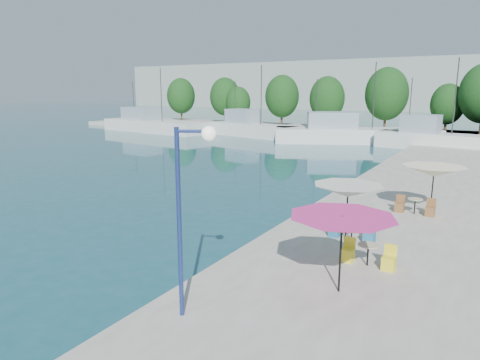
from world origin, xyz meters
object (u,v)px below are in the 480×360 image
Objects in this scene: umbrella_white at (348,191)px; umbrella_pink at (342,224)px; trawler_04 at (435,140)px; street_lamp at (191,188)px; trawler_03 at (351,134)px; umbrella_cream at (434,171)px; trawler_02 at (251,129)px; trawler_01 at (152,125)px.

umbrella_pink is at bearing -74.89° from umbrella_white.
trawler_04 reaches higher than street_lamp.
trawler_03 is 38.23m from umbrella_white.
umbrella_cream is at bearing 49.42° from street_lamp.
trawler_04 is at bearing 65.28° from street_lamp.
trawler_04 is (24.19, -1.62, 0.00)m from trawler_02.
umbrella_pink is 4.97m from umbrella_white.
trawler_02 reaches higher than umbrella_white.
umbrella_cream is at bearing -35.03° from trawler_02.
trawler_01 is at bearing 109.56° from street_lamp.
trawler_01 is 0.97× the size of trawler_03.
umbrella_white is at bearing 105.11° from umbrella_pink.
street_lamp is (40.60, -42.80, 3.02)m from trawler_01.
trawler_02 is 49.11m from umbrella_pink.
trawler_04 is at bearing 9.59° from trawler_02.
umbrella_cream is (2.48, 5.37, 0.16)m from umbrella_white.
trawler_01 is 31.43m from trawler_03.
umbrella_white is 8.44m from street_lamp.
trawler_02 is at bearing 13.35° from trawler_01.
trawler_03 and trawler_04 have the same top height.
umbrella_pink is at bearing -43.98° from trawler_02.
trawler_03 reaches higher than umbrella_pink.
trawler_01 is 17.11m from trawler_02.
trawler_02 reaches higher than umbrella_pink.
trawler_01 is 59.07m from street_lamp.
trawler_03 is at bearing 77.72° from street_lamp.
trawler_01 and trawler_02 have the same top height.
street_lamp is at bearing -48.76° from trawler_02.
trawler_02 is 0.74× the size of trawler_03.
trawler_02 is at bearing 93.90° from street_lamp.
trawler_03 reaches higher than umbrella_white.
street_lamp is at bearing -83.99° from trawler_04.
umbrella_pink is at bearing -96.66° from umbrella_cream.
street_lamp is at bearing -100.84° from umbrella_white.
trawler_02 is 41.69m from umbrella_cream.
umbrella_white is (0.96, -34.93, 1.48)m from trawler_04.
umbrella_pink is 1.08× the size of umbrella_cream.
trawler_02 is 50.63m from street_lamp.
umbrella_cream reaches higher than umbrella_white.
umbrella_white is at bearing 55.23° from street_lamp.
trawler_01 is 6.99× the size of umbrella_white.
trawler_04 is at bearing 93.25° from umbrella_pink.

